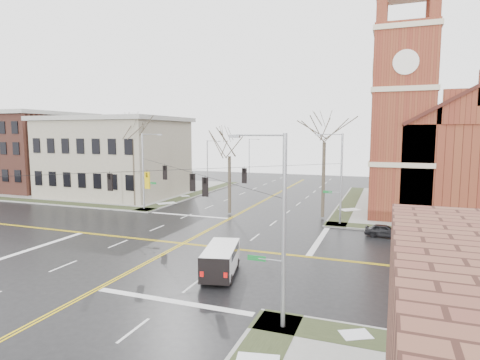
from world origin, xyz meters
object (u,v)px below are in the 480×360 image
(church, at_px, (471,140))
(tree_nw_far, at_px, (133,135))
(signal_pole_se, at_px, (280,226))
(streetlight_north_a, at_px, (208,164))
(parked_car_a, at_px, (384,231))
(cargo_van, at_px, (221,258))
(tree_ne, at_px, (324,137))
(signal_pole_nw, at_px, (144,169))
(parked_car_b, at_px, (445,235))
(signal_pole_ne, at_px, (339,176))
(tree_nw_near, at_px, (229,152))
(streetlight_north_b, at_px, (250,157))

(church, relative_size, tree_nw_far, 2.23)
(church, xyz_separation_m, signal_pole_se, (-13.44, -36.28, -3.48))
(streetlight_north_a, height_order, parked_car_a, streetlight_north_a)
(cargo_van, distance_m, tree_ne, 21.51)
(signal_pole_nw, height_order, parked_car_b, signal_pole_nw)
(signal_pole_ne, xyz_separation_m, streetlight_north_a, (-21.97, 16.50, -0.48))
(signal_pole_se, xyz_separation_m, tree_ne, (-1.97, 25.69, 3.79))
(parked_car_b, bearing_deg, signal_pole_ne, 89.11)
(parked_car_a, distance_m, tree_nw_near, 18.49)
(tree_nw_far, bearing_deg, signal_pole_nw, -32.53)
(parked_car_b, bearing_deg, streetlight_north_a, 75.30)
(cargo_van, distance_m, parked_car_a, 16.92)
(tree_ne, bearing_deg, parked_car_a, -43.53)
(signal_pole_nw, xyz_separation_m, signal_pole_se, (22.64, -23.00, 0.00))
(streetlight_north_b, distance_m, cargo_van, 56.20)
(signal_pole_se, height_order, streetlight_north_a, signal_pole_se)
(church, xyz_separation_m, streetlight_north_b, (-35.42, 23.22, -3.97))
(church, relative_size, parked_car_a, 8.30)
(signal_pole_se, relative_size, parked_car_b, 2.75)
(church, height_order, signal_pole_ne, church)
(signal_pole_nw, xyz_separation_m, tree_ne, (20.67, 2.69, 3.79))
(signal_pole_se, xyz_separation_m, parked_car_b, (9.26, 19.95, -4.41))
(signal_pole_se, relative_size, streetlight_north_a, 1.12)
(cargo_van, bearing_deg, streetlight_north_b, 93.91)
(church, relative_size, tree_ne, 2.27)
(signal_pole_ne, bearing_deg, streetlight_north_a, 143.10)
(streetlight_north_b, distance_m, tree_nw_far, 35.30)
(church, height_order, tree_nw_near, church)
(streetlight_north_a, bearing_deg, tree_nw_near, -57.44)
(tree_nw_far, relative_size, tree_nw_near, 1.27)
(signal_pole_se, distance_m, tree_ne, 26.04)
(streetlight_north_b, bearing_deg, tree_ne, -59.40)
(church, relative_size, streetlight_north_a, 3.44)
(streetlight_north_b, bearing_deg, signal_pole_nw, -91.05)
(signal_pole_ne, xyz_separation_m, parked_car_b, (9.26, -3.05, -4.41))
(streetlight_north_b, bearing_deg, signal_pole_se, -69.73)
(tree_nw_near, relative_size, tree_ne, 0.80)
(signal_pole_nw, distance_m, signal_pole_se, 32.28)
(parked_car_a, relative_size, parked_car_b, 1.01)
(church, distance_m, parked_car_b, 18.62)
(signal_pole_se, height_order, parked_car_a, signal_pole_se)
(tree_nw_far, bearing_deg, church, 16.78)
(tree_nw_near, bearing_deg, cargo_van, -69.65)
(parked_car_a, bearing_deg, signal_pole_nw, 87.42)
(parked_car_b, bearing_deg, tree_nw_far, 99.61)
(signal_pole_nw, xyz_separation_m, streetlight_north_b, (0.67, 36.50, -0.48))
(signal_pole_se, xyz_separation_m, parked_car_a, (4.39, 19.64, -4.38))
(signal_pole_nw, bearing_deg, streetlight_north_b, 88.95)
(tree_nw_near, bearing_deg, streetlight_north_b, 105.40)
(church, distance_m, tree_ne, 18.71)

